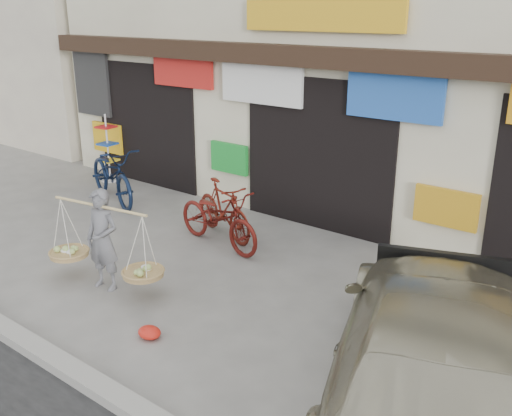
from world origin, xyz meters
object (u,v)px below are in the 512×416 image
Objects in this scene: display_rack at (108,154)px; bike_0 at (112,174)px; bike_2 at (218,218)px; suv at (439,351)px; street_vendor at (103,244)px; bike_1 at (224,209)px.

bike_0 is at bearing -35.84° from display_rack.
bike_0 is 1.17× the size of bike_2.
display_rack reaches higher than bike_2.
display_rack is at bearing 82.33° from bike_2.
display_rack is (-9.06, 3.24, -0.09)m from suv.
street_vendor reaches higher than bike_1.
suv is (4.70, -2.27, 0.22)m from bike_1.
display_rack is at bearing 95.51° from bike_1.
bike_2 is at bearing -16.46° from display_rack.
bike_0 is 3.33m from bike_2.
bike_1 is (3.09, -0.05, -0.09)m from bike_0.
bike_1 is at bearing -45.56° from suv.
street_vendor is 1.24× the size of display_rack.
bike_1 is at bearing -12.54° from display_rack.
bike_0 reaches higher than bike_1.
bike_0 is at bearing -36.38° from suv.
street_vendor is 0.86× the size of bike_0.
street_vendor is at bearing -39.07° from display_rack.
display_rack is at bearing 131.62° from street_vendor.
street_vendor is 5.54m from display_rack.
suv is at bearing -97.71° from bike_1.
display_rack is (-4.57, 1.35, 0.13)m from bike_2.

